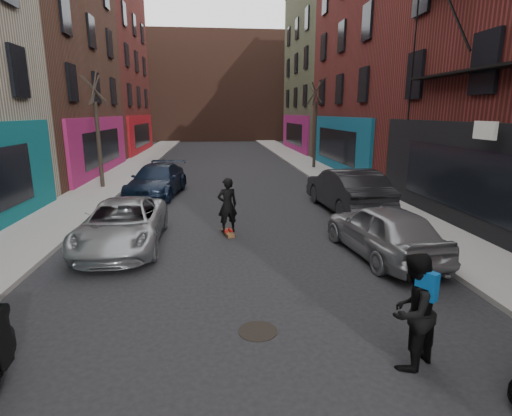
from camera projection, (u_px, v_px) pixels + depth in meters
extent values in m
cube|color=gray|center=(143.00, 160.00, 31.81)|extent=(2.50, 84.00, 0.13)
cube|color=gray|center=(297.00, 158.00, 33.06)|extent=(2.50, 84.00, 0.13)
cube|color=#47281E|center=(217.00, 89.00, 55.96)|extent=(40.00, 10.00, 14.00)
imported|color=gray|center=(123.00, 224.00, 11.43)|extent=(2.32, 4.83, 1.33)
imported|color=black|center=(157.00, 180.00, 18.40)|extent=(2.66, 5.20, 1.45)
imported|color=gray|center=(383.00, 230.00, 10.64)|extent=(2.22, 4.44, 1.45)
imported|color=black|center=(347.00, 190.00, 15.60)|extent=(2.11, 5.21, 1.68)
cube|color=brown|center=(228.00, 233.00, 12.68)|extent=(0.41, 0.83, 0.10)
imported|color=black|center=(227.00, 205.00, 12.46)|extent=(0.71, 0.56, 1.73)
imported|color=black|center=(412.00, 311.00, 5.94)|extent=(1.11, 1.06, 1.81)
cube|color=#0B51A0|center=(427.00, 285.00, 5.69)|extent=(0.28, 0.33, 0.42)
cylinder|color=black|center=(258.00, 331.00, 7.09)|extent=(0.87, 0.87, 0.01)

